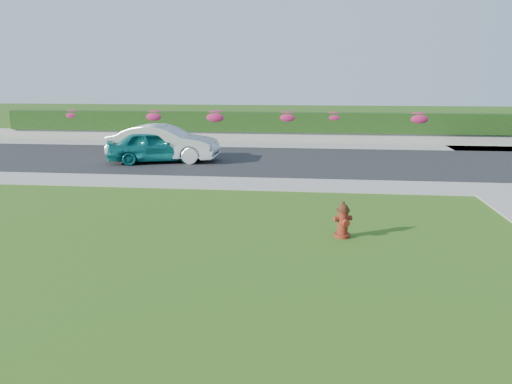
# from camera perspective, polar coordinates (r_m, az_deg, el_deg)

# --- Properties ---
(ground) EXTENTS (120.00, 120.00, 0.00)m
(ground) POSITION_cam_1_polar(r_m,az_deg,el_deg) (8.61, -0.19, -11.82)
(ground) COLOR black
(ground) RESTS_ON ground
(street_far) EXTENTS (26.00, 8.00, 0.04)m
(street_far) POSITION_cam_1_polar(r_m,az_deg,el_deg) (22.84, -8.57, 3.77)
(street_far) COLOR black
(street_far) RESTS_ON ground
(sidewalk_far) EXTENTS (24.00, 2.00, 0.04)m
(sidewalk_far) POSITION_cam_1_polar(r_m,az_deg,el_deg) (18.49, -15.57, 1.28)
(sidewalk_far) COLOR gray
(sidewalk_far) RESTS_ON ground
(curb_corner) EXTENTS (2.00, 2.00, 0.04)m
(curb_corner) POSITION_cam_1_polar(r_m,az_deg,el_deg) (18.19, 25.93, 0.25)
(curb_corner) COLOR gray
(curb_corner) RESTS_ON ground
(sidewalk_beyond) EXTENTS (34.00, 2.00, 0.04)m
(sidewalk_beyond) POSITION_cam_1_polar(r_m,az_deg,el_deg) (27.07, 2.44, 5.32)
(sidewalk_beyond) COLOR gray
(sidewalk_beyond) RESTS_ON ground
(retaining_wall) EXTENTS (34.00, 0.40, 0.60)m
(retaining_wall) POSITION_cam_1_polar(r_m,az_deg,el_deg) (28.52, 2.67, 6.28)
(retaining_wall) COLOR gray
(retaining_wall) RESTS_ON ground
(hedge) EXTENTS (32.00, 0.90, 1.10)m
(hedge) POSITION_cam_1_polar(r_m,az_deg,el_deg) (28.54, 2.70, 7.99)
(hedge) COLOR black
(hedge) RESTS_ON retaining_wall
(fire_hydrant) EXTENTS (0.44, 0.42, 0.85)m
(fire_hydrant) POSITION_cam_1_polar(r_m,az_deg,el_deg) (11.65, 9.90, -3.22)
(fire_hydrant) COLOR #521D0C
(fire_hydrant) RESTS_ON ground
(sedan_teal) EXTENTS (4.35, 2.83, 1.38)m
(sedan_teal) POSITION_cam_1_polar(r_m,az_deg,el_deg) (21.94, -11.45, 5.15)
(sedan_teal) COLOR #0D6766
(sedan_teal) RESTS_ON street_far
(sedan_silver) EXTENTS (4.77, 1.70, 1.57)m
(sedan_silver) POSITION_cam_1_polar(r_m,az_deg,el_deg) (22.21, -10.51, 5.53)
(sedan_silver) COLOR #B7BBC0
(sedan_silver) RESTS_ON street_far
(flower_clump_a) EXTENTS (1.25, 0.80, 0.62)m
(flower_clump_a) POSITION_cam_1_polar(r_m,az_deg,el_deg) (31.67, -20.15, 8.27)
(flower_clump_a) COLOR #AC1D5D
(flower_clump_a) RESTS_ON hedge
(flower_clump_b) EXTENTS (1.42, 0.91, 0.71)m
(flower_clump_b) POSITION_cam_1_polar(r_m,az_deg,el_deg) (29.78, -11.42, 8.48)
(flower_clump_b) COLOR #AC1D5D
(flower_clump_b) RESTS_ON hedge
(flower_clump_c) EXTENTS (1.49, 0.96, 0.74)m
(flower_clump_c) POSITION_cam_1_polar(r_m,az_deg,el_deg) (28.89, -4.59, 8.53)
(flower_clump_c) COLOR #AC1D5D
(flower_clump_c) RESTS_ON hedge
(flower_clump_d) EXTENTS (1.39, 0.89, 0.69)m
(flower_clump_d) POSITION_cam_1_polar(r_m,az_deg,el_deg) (28.39, 3.65, 8.51)
(flower_clump_d) COLOR #AC1D5D
(flower_clump_d) RESTS_ON hedge
(flower_clump_e) EXTENTS (1.25, 0.80, 0.62)m
(flower_clump_e) POSITION_cam_1_polar(r_m,az_deg,el_deg) (28.37, 8.91, 8.44)
(flower_clump_e) COLOR #AC1D5D
(flower_clump_e) RESTS_ON hedge
(flower_clump_f) EXTENTS (1.44, 0.93, 0.72)m
(flower_clump_f) POSITION_cam_1_polar(r_m,az_deg,el_deg) (28.91, 18.03, 7.97)
(flower_clump_f) COLOR #AC1D5D
(flower_clump_f) RESTS_ON hedge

